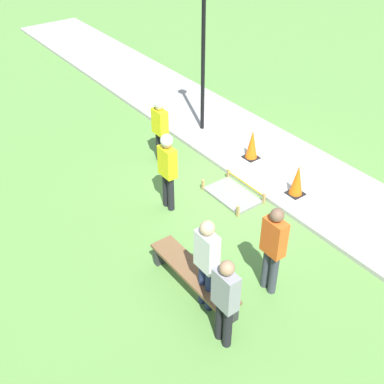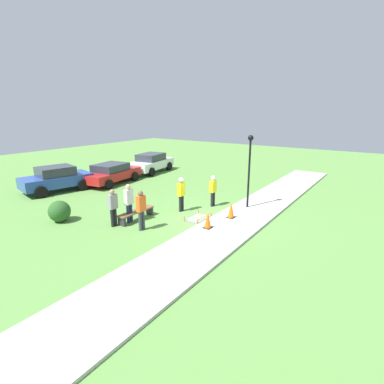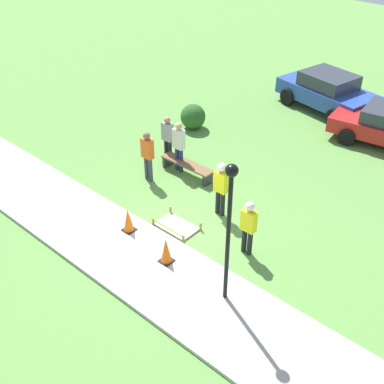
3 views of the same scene
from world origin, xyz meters
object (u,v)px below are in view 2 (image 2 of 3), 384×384
worker_supervisor (181,191)px  lamppost_near (250,161)px  bystander_in_gray_shirt (129,201)px  worker_assistant (213,188)px  parked_car_white (151,163)px  park_bench (136,213)px  bystander_in_white_shirt (113,206)px  traffic_cone_near_patch (208,220)px  parked_car_blue (56,178)px  traffic_cone_far_patch (231,210)px  parked_car_red (111,173)px  bystander_in_orange_shirt (141,208)px

worker_supervisor → lamppost_near: size_ratio=0.48×
worker_supervisor → bystander_in_gray_shirt: bystander_in_gray_shirt is taller
worker_assistant → parked_car_white: worker_assistant is taller
park_bench → bystander_in_white_shirt: bystander_in_white_shirt is taller
traffic_cone_near_patch → parked_car_blue: size_ratio=0.17×
park_bench → bystander_in_white_shirt: bearing=166.9°
traffic_cone_far_patch → lamppost_near: bearing=1.0°
parked_car_white → lamppost_near: bearing=-120.6°
parked_car_blue → parked_car_white: (7.84, -0.87, -0.02)m
traffic_cone_far_patch → parked_car_red: 10.39m
worker_supervisor → bystander_in_orange_shirt: (-2.94, -0.07, -0.05)m
bystander_in_gray_shirt → parked_car_red: 8.06m
bystander_in_white_shirt → traffic_cone_far_patch: bearing=-46.8°
bystander_in_white_shirt → lamppost_near: 6.93m
bystander_in_orange_shirt → bystander_in_white_shirt: bearing=105.9°
traffic_cone_near_patch → worker_supervisor: size_ratio=0.42×
worker_assistant → park_bench: bearing=153.9°
lamppost_near → parked_car_white: size_ratio=0.81×
traffic_cone_near_patch → bystander_in_white_shirt: bearing=118.2°
parked_car_blue → parked_car_white: bearing=5.7°
park_bench → bystander_in_gray_shirt: (-0.39, 0.03, 0.70)m
parked_car_blue → traffic_cone_near_patch: bearing=-78.2°
park_bench → worker_supervisor: bearing=-24.2°
worker_assistant → bystander_in_orange_shirt: (-4.56, 0.81, 0.01)m
traffic_cone_far_patch → parked_car_white: bearing=59.5°
bystander_in_orange_shirt → parked_car_red: bearing=57.0°
parked_car_red → parked_car_white: bearing=-3.9°
bystander_in_orange_shirt → parked_car_blue: bystander_in_orange_shirt is taller
bystander_in_orange_shirt → parked_car_red: bystander_in_orange_shirt is taller
bystander_in_white_shirt → parked_car_blue: (2.01, 7.53, -0.14)m
traffic_cone_near_patch → park_bench: bearing=103.9°
park_bench → worker_assistant: bearing=-26.1°
park_bench → bystander_in_orange_shirt: bearing=-124.9°
traffic_cone_near_patch → worker_assistant: (2.98, 1.52, 0.52)m
bystander_in_gray_shirt → lamppost_near: (4.81, -3.62, 1.51)m
traffic_cone_near_patch → traffic_cone_far_patch: size_ratio=0.97×
worker_assistant → bystander_in_white_shirt: 5.37m
traffic_cone_far_patch → bystander_in_orange_shirt: bearing=141.9°
bystander_in_orange_shirt → parked_car_white: size_ratio=0.38×
bystander_in_gray_shirt → parked_car_red: bearing=54.9°
worker_assistant → bystander_in_gray_shirt: bystander_in_gray_shirt is taller
park_bench → parked_car_blue: (0.89, 7.79, 0.49)m
traffic_cone_far_patch → bystander_in_white_shirt: 5.34m
bystander_in_white_shirt → bystander_in_orange_shirt: bearing=-74.1°
bystander_in_white_shirt → parked_car_white: size_ratio=0.37×
worker_supervisor → bystander_in_orange_shirt: 2.94m
traffic_cone_near_patch → traffic_cone_far_patch: bearing=-7.8°
bystander_in_white_shirt → lamppost_near: bearing=-34.8°
worker_assistant → lamppost_near: 2.40m
lamppost_near → parked_car_blue: size_ratio=0.84×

